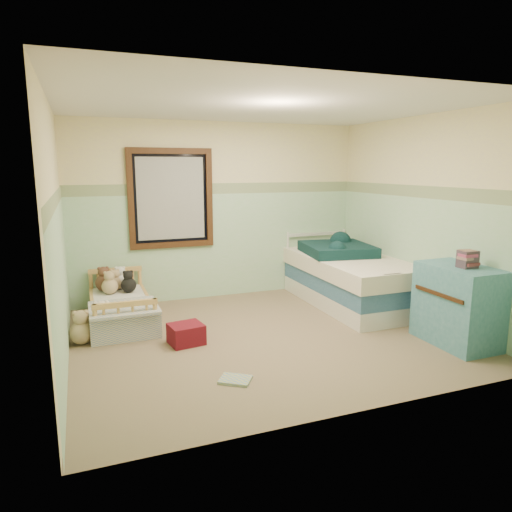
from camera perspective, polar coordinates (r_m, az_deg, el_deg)
name	(u,v)px	position (r m, az deg, el deg)	size (l,w,h in m)	color
floor	(266,336)	(5.33, 1.28, -9.84)	(4.20, 3.60, 0.02)	#78614B
ceiling	(267,104)	(5.03, 1.41, 18.13)	(4.20, 3.60, 0.02)	silver
wall_back	(220,211)	(6.72, -4.49, 5.51)	(4.20, 0.04, 2.50)	#EDE499
wall_front	(360,255)	(3.45, 12.72, 0.14)	(4.20, 0.04, 2.50)	#EDE499
wall_left	(56,236)	(4.66, -23.32, 2.27)	(0.04, 3.60, 2.50)	#EDE499
wall_right	(423,218)	(6.13, 19.89, 4.38)	(0.04, 3.60, 2.50)	#EDE499
wainscot_mint	(220,246)	(6.77, -4.40, 1.28)	(4.20, 0.01, 1.50)	#AFD0B6
border_strip	(220,188)	(6.68, -4.50, 8.27)	(4.20, 0.01, 0.15)	#456648
window_frame	(171,199)	(6.50, -10.39, 6.95)	(1.16, 0.06, 1.36)	black
window_blinds	(171,199)	(6.51, -10.41, 6.96)	(0.92, 0.01, 1.12)	beige
toddler_bed_frame	(121,315)	(5.95, -16.22, -7.03)	(0.69, 1.38, 0.18)	#B78443
toddler_mattress	(121,304)	(5.91, -16.29, -5.65)	(0.63, 1.32, 0.12)	silver
patchwork_quilt	(124,308)	(5.48, -15.95, -6.13)	(0.75, 0.69, 0.03)	#6C87B1
plush_bed_brown	(105,283)	(6.35, -18.10, -3.15)	(0.20, 0.20, 0.20)	brown
plush_bed_white	(121,281)	(6.36, -16.30, -2.99)	(0.20, 0.20, 0.20)	silver
plush_bed_tan	(110,286)	(6.13, -17.53, -3.57)	(0.20, 0.20, 0.20)	tan
plush_bed_dark	(129,285)	(6.15, -15.38, -3.45)	(0.19, 0.19, 0.19)	black
plush_floor_cream	(102,323)	(5.62, -18.35, -7.78)	(0.26, 0.26, 0.26)	silver
plush_floor_tan	(82,333)	(5.39, -20.62, -8.79)	(0.25, 0.25, 0.25)	tan
twin_bed_frame	(350,296)	(6.59, 11.48, -4.87)	(1.04, 2.09, 0.22)	white
twin_boxspring	(351,281)	(6.54, 11.55, -3.02)	(1.04, 2.09, 0.22)	navy
twin_mattress	(351,265)	(6.49, 11.63, -1.13)	(1.09, 2.13, 0.22)	#EEE4CD
teal_blanket	(337,249)	(6.68, 9.95, 0.84)	(0.89, 0.94, 0.14)	black
dresser	(458,305)	(5.42, 23.55, -5.56)	(0.53, 0.85, 0.85)	teal
book_stack	(468,259)	(5.25, 24.57, -0.36)	(0.18, 0.14, 0.18)	#4F2B29
red_pillow	(186,334)	(5.12, -8.58, -9.46)	(0.35, 0.30, 0.22)	maroon
floor_book	(235,380)	(4.28, -2.55, -14.95)	(0.27, 0.21, 0.03)	gold
extra_plush_0	(104,283)	(6.31, -18.18, -3.14)	(0.22, 0.22, 0.22)	brown
extra_plush_1	(116,283)	(6.31, -16.86, -3.20)	(0.19, 0.19, 0.19)	tan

